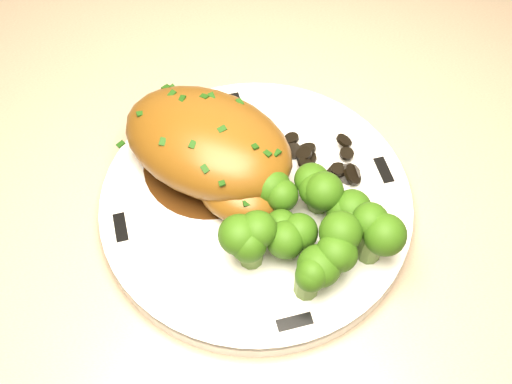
# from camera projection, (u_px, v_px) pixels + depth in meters

# --- Properties ---
(plate) EXTENTS (0.30, 0.30, 0.02)m
(plate) POSITION_uv_depth(u_px,v_px,m) (256.00, 204.00, 0.55)
(plate) COLOR white
(plate) RESTS_ON counter
(rim_accent_0) EXTENTS (0.02, 0.03, 0.00)m
(rim_accent_0) POSITION_uv_depth(u_px,v_px,m) (384.00, 170.00, 0.56)
(rim_accent_0) COLOR black
(rim_accent_0) RESTS_ON plate
(rim_accent_1) EXTENTS (0.03, 0.02, 0.00)m
(rim_accent_1) POSITION_uv_depth(u_px,v_px,m) (225.00, 99.00, 0.61)
(rim_accent_1) COLOR black
(rim_accent_1) RESTS_ON plate
(rim_accent_2) EXTENTS (0.02, 0.03, 0.00)m
(rim_accent_2) POSITION_uv_depth(u_px,v_px,m) (121.00, 228.00, 0.53)
(rim_accent_2) COLOR black
(rim_accent_2) RESTS_ON plate
(rim_accent_3) EXTENTS (0.03, 0.02, 0.00)m
(rim_accent_3) POSITION_uv_depth(u_px,v_px,m) (295.00, 322.00, 0.48)
(rim_accent_3) COLOR black
(rim_accent_3) RESTS_ON plate
(gravy_pool) EXTENTS (0.12, 0.12, 0.00)m
(gravy_pool) POSITION_uv_depth(u_px,v_px,m) (210.00, 163.00, 0.57)
(gravy_pool) COLOR #3B1F0A
(gravy_pool) RESTS_ON plate
(chicken_breast) EXTENTS (0.18, 0.14, 0.06)m
(chicken_breast) POSITION_uv_depth(u_px,v_px,m) (211.00, 148.00, 0.54)
(chicken_breast) COLOR brown
(chicken_breast) RESTS_ON plate
(mushroom_pile) EXTENTS (0.08, 0.06, 0.02)m
(mushroom_pile) POSITION_uv_depth(u_px,v_px,m) (320.00, 165.00, 0.56)
(mushroom_pile) COLOR black
(mushroom_pile) RESTS_ON plate
(broccoli_florets) EXTENTS (0.12, 0.11, 0.04)m
(broccoli_florets) POSITION_uv_depth(u_px,v_px,m) (314.00, 229.00, 0.50)
(broccoli_florets) COLOR #587531
(broccoli_florets) RESTS_ON plate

